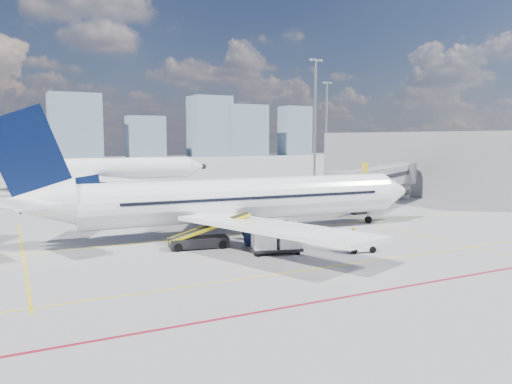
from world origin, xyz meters
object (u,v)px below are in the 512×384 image
second_aircraft (96,169)px  ramp_worker (354,236)px  main_aircraft (230,201)px  baggage_tug (359,243)px  belt_loader (201,239)px  cargo_dolly (276,239)px

second_aircraft → ramp_worker: size_ratio=26.67×
main_aircraft → ramp_worker: main_aircraft is taller
baggage_tug → ramp_worker: 2.57m
main_aircraft → second_aircraft: (-4.03, 53.23, -0.00)m
main_aircraft → baggage_tug: bearing=-58.0°
second_aircraft → belt_loader: bearing=-87.4°
second_aircraft → cargo_dolly: size_ratio=9.74×
cargo_dolly → ramp_worker: 7.40m
second_aircraft → cargo_dolly: (4.09, -62.15, -2.01)m
baggage_tug → belt_loader: belt_loader is taller
second_aircraft → baggage_tug: bearing=-77.9°
ramp_worker → baggage_tug: bearing=169.5°
ramp_worker → belt_loader: bearing=86.0°
baggage_tug → ramp_worker: ramp_worker is taller
belt_loader → ramp_worker: size_ratio=4.43×
cargo_dolly → belt_loader: belt_loader is taller
cargo_dolly → ramp_worker: bearing=13.5°
second_aircraft → ramp_worker: (11.48, -62.41, -2.42)m
baggage_tug → cargo_dolly: bearing=170.7°
ramp_worker → main_aircraft: bearing=56.8°
second_aircraft → belt_loader: 57.65m
ramp_worker → cargo_dolly: bearing=105.7°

